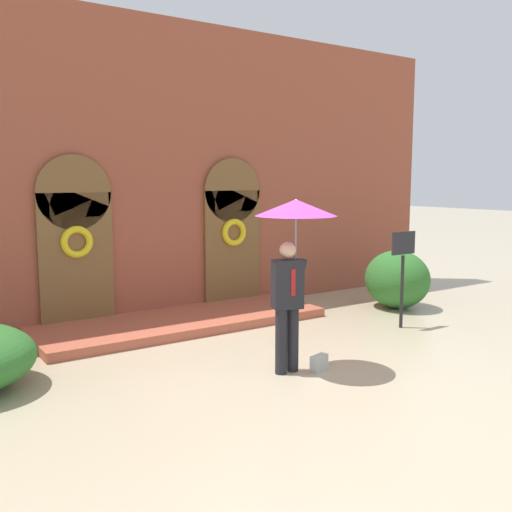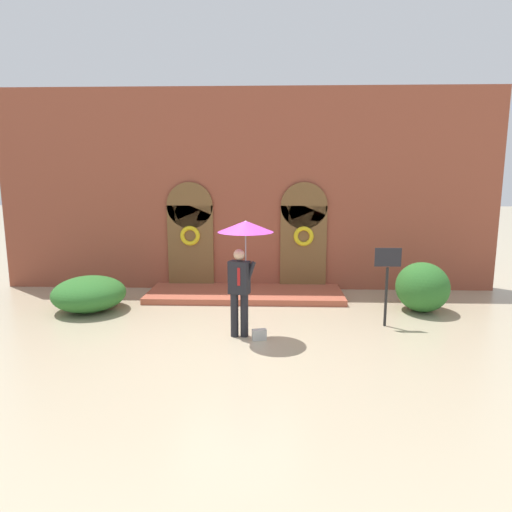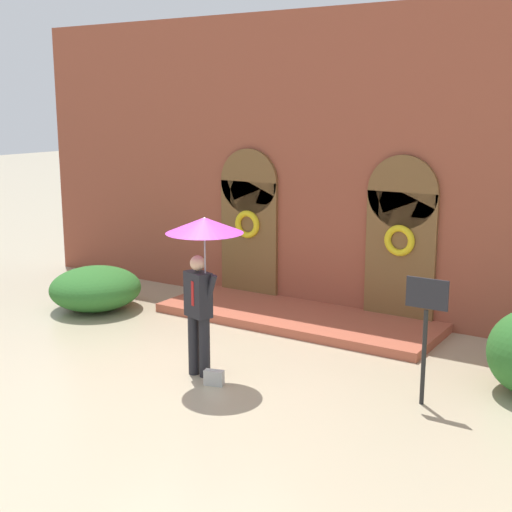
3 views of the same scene
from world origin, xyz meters
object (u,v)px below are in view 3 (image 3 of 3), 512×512
object	(u,v)px
sign_post	(426,320)
shrub_left	(96,288)
person_with_umbrella	(203,249)
handbag	(214,378)

from	to	relation	value
sign_post	shrub_left	xyz separation A→B (m)	(-6.88, 0.93, -0.75)
person_with_umbrella	shrub_left	world-z (taller)	person_with_umbrella
handbag	shrub_left	world-z (taller)	shrub_left
person_with_umbrella	sign_post	size ratio (longest dim) A/B	1.37
person_with_umbrella	shrub_left	distance (m)	4.47
person_with_umbrella	shrub_left	size ratio (longest dim) A/B	1.33
person_with_umbrella	shrub_left	xyz separation A→B (m)	(-3.86, 1.69, -1.50)
handbag	shrub_left	distance (m)	4.59
person_with_umbrella	handbag	bearing A→B (deg)	-32.95
handbag	shrub_left	bearing A→B (deg)	140.43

